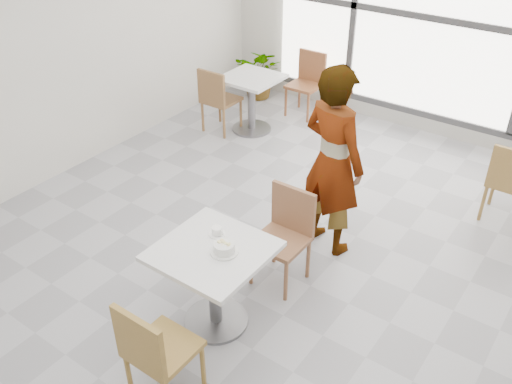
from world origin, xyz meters
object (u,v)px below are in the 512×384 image
Objects in this scene: chair_far at (286,230)px; bg_chair_left_far at (308,79)px; bg_chair_left_near at (217,97)px; coffee_cup at (217,232)px; bg_table_left at (252,96)px; bg_chair_right_near at (511,180)px; main_table at (214,272)px; plant_left at (261,73)px; oatmeal_bowl at (224,248)px; chair_near at (154,349)px; person at (333,162)px.

chair_far is 1.00× the size of bg_chair_left_far.
coffee_cup is at bearing 129.25° from bg_chair_left_near.
bg_chair_right_near is (3.30, -0.22, 0.01)m from bg_table_left.
main_table is 0.92× the size of bg_chair_left_near.
bg_chair_left_near is at bearing -80.46° from plant_left.
bg_chair_left_far is at bearing -117.58° from bg_chair_left_near.
bg_chair_left_near is 1.31m from plant_left.
bg_chair_left_near is (-2.28, 1.88, 0.00)m from chair_far.
oatmeal_bowl is 3.55m from bg_table_left.
coffee_cup is at bearing -68.99° from bg_chair_left_far.
chair_near is 4.14× the size of oatmeal_bowl.
coffee_cup reaches higher than plant_left.
bg_chair_left_near and bg_chair_left_far have the same top height.
bg_chair_left_far reaches higher than plant_left.
oatmeal_bowl reaches higher than main_table.
bg_chair_right_near reaches higher than coffee_cup.
chair_far is 0.83m from oatmeal_bowl.
bg_chair_right_near is at bearing -178.54° from bg_chair_left_near.
bg_table_left is 0.86× the size of bg_chair_left_far.
bg_chair_left_near is 1.36m from bg_chair_left_far.
coffee_cup is 4.46m from plant_left.
bg_table_left is at bearing 131.77° from chair_far.
bg_table_left is (-1.92, 2.98, -0.31)m from oatmeal_bowl.
bg_chair_left_far is (-1.61, 3.87, -0.29)m from oatmeal_bowl.
chair_near reaches higher than coffee_cup.
bg_chair_left_far is (-1.52, 3.89, -0.02)m from main_table.
main_table is at bearing -68.73° from bg_chair_left_far.
coffee_cup is at bearing 91.30° from person.
bg_chair_right_near reaches higher than bg_table_left.
plant_left is at bearing 174.86° from bg_chair_left_far.
person reaches higher than bg_chair_left_far.
chair_far is 4.14× the size of oatmeal_bowl.
bg_chair_left_near reaches higher than plant_left.
chair_near is 1.00× the size of bg_chair_right_near.
person is at bearing 85.44° from oatmeal_bowl.
chair_far reaches higher than bg_table_left.
bg_chair_left_near is (-2.35, 1.25, -0.40)m from person.
oatmeal_bowl is 1.42m from person.
oatmeal_bowl is 4.67m from plant_left.
bg_table_left is 0.97× the size of plant_left.
oatmeal_bowl is at bearing 63.31° from bg_chair_right_near.
plant_left is (-2.57, 2.54, -0.51)m from person.
oatmeal_bowl is at bearing 99.47° from person.
chair_near and chair_far have the same top height.
coffee_cup is at bearing 117.26° from main_table.
bg_chair_left_near is 1.00× the size of bg_chair_right_near.
bg_chair_left_near is at bearing -117.58° from bg_chair_left_far.
person is at bearing -37.58° from bg_table_left.
oatmeal_bowl is at bearing -57.19° from bg_table_left.
chair_near is 1.00× the size of bg_chair_left_near.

